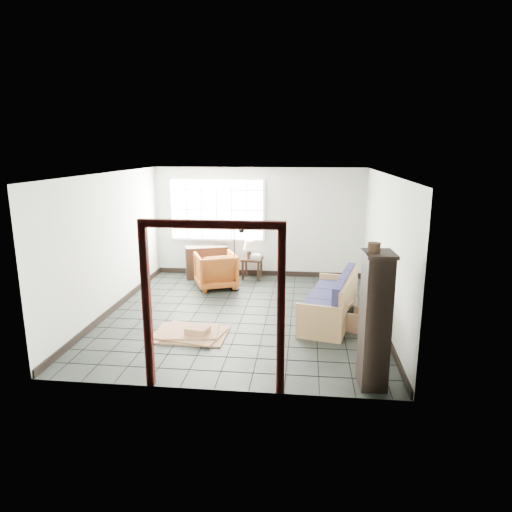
# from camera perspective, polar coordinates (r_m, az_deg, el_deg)

# --- Properties ---
(ground) EXTENTS (5.50, 5.50, 0.00)m
(ground) POSITION_cam_1_polar(r_m,az_deg,el_deg) (8.60, -1.61, -7.31)
(ground) COLOR black
(ground) RESTS_ON ground
(room_shell) EXTENTS (5.02, 5.52, 2.61)m
(room_shell) POSITION_cam_1_polar(r_m,az_deg,el_deg) (8.19, -1.66, 3.82)
(room_shell) COLOR #B9C0B8
(room_shell) RESTS_ON ground
(window_panel) EXTENTS (2.32, 0.08, 1.52)m
(window_panel) POSITION_cam_1_polar(r_m,az_deg,el_deg) (10.98, -4.92, 5.78)
(window_panel) COLOR silver
(window_panel) RESTS_ON ground
(doorway_trim) EXTENTS (1.80, 0.08, 2.20)m
(doorway_trim) POSITION_cam_1_polar(r_m,az_deg,el_deg) (5.64, -5.48, -3.76)
(doorway_trim) COLOR #39100D
(doorway_trim) RESTS_ON ground
(futon_sofa) EXTENTS (1.17, 2.09, 0.88)m
(futon_sofa) POSITION_cam_1_polar(r_m,az_deg,el_deg) (8.32, 9.56, -5.91)
(futon_sofa) COLOR olive
(futon_sofa) RESTS_ON ground
(armchair) EXTENTS (1.08, 1.06, 0.87)m
(armchair) POSITION_cam_1_polar(r_m,az_deg,el_deg) (10.14, -5.06, -1.58)
(armchair) COLOR maroon
(armchair) RESTS_ON ground
(side_table) EXTENTS (0.50, 0.50, 0.51)m
(side_table) POSITION_cam_1_polar(r_m,az_deg,el_deg) (10.77, -0.49, -0.71)
(side_table) COLOR black
(side_table) RESTS_ON ground
(table_lamp) EXTENTS (0.32, 0.32, 0.43)m
(table_lamp) POSITION_cam_1_polar(r_m,az_deg,el_deg) (10.64, -0.86, 1.27)
(table_lamp) COLOR black
(table_lamp) RESTS_ON side_table
(projector) EXTENTS (0.29, 0.25, 0.09)m
(projector) POSITION_cam_1_polar(r_m,az_deg,el_deg) (10.71, -0.16, -0.04)
(projector) COLOR silver
(projector) RESTS_ON side_table
(floor_lamp) EXTENTS (0.39, 0.36, 1.48)m
(floor_lamp) POSITION_cam_1_polar(r_m,az_deg,el_deg) (9.78, -2.28, 0.07)
(floor_lamp) COLOR black
(floor_lamp) RESTS_ON ground
(console_shelf) EXTENTS (1.05, 0.68, 0.76)m
(console_shelf) POSITION_cam_1_polar(r_m,az_deg,el_deg) (10.96, -6.17, -0.74)
(console_shelf) COLOR black
(console_shelf) RESTS_ON ground
(tall_shelf) EXTENTS (0.41, 0.51, 1.79)m
(tall_shelf) POSITION_cam_1_polar(r_m,az_deg,el_deg) (6.03, 14.66, -7.71)
(tall_shelf) COLOR black
(tall_shelf) RESTS_ON ground
(pot) EXTENTS (0.17, 0.17, 0.12)m
(pot) POSITION_cam_1_polar(r_m,az_deg,el_deg) (5.75, 14.54, 1.04)
(pot) COLOR black
(pot) RESTS_ON tall_shelf
(open_box) EXTENTS (0.92, 0.67, 0.47)m
(open_box) POSITION_cam_1_polar(r_m,az_deg,el_deg) (8.04, 13.35, -7.91)
(open_box) COLOR #A1724E
(open_box) RESTS_ON ground
(cardboard_pile) EXTENTS (1.24, 1.01, 0.18)m
(cardboard_pile) POSITION_cam_1_polar(r_m,az_deg,el_deg) (7.74, -8.11, -9.48)
(cardboard_pile) COLOR #A1724E
(cardboard_pile) RESTS_ON ground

